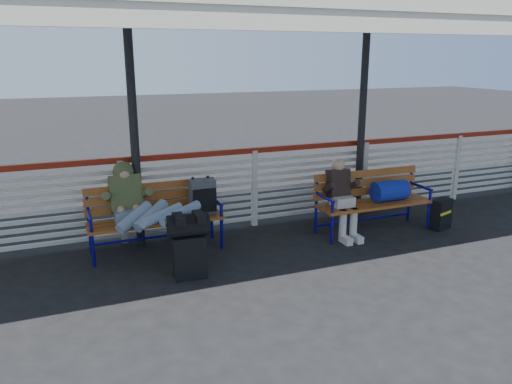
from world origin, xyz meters
name	(u,v)px	position (x,y,z in m)	size (l,w,h in m)	color
ground	(311,271)	(0.00, 0.00, 0.00)	(60.00, 60.00, 0.00)	black
fence	(254,185)	(0.00, 1.90, 0.66)	(12.08, 0.08, 1.24)	silver
canopy	(285,18)	(0.00, 0.87, 3.04)	(12.60, 3.60, 3.16)	silver
luggage_stack	(189,243)	(-1.43, 0.40, 0.44)	(0.50, 0.31, 0.80)	black
bench_left	(171,206)	(-1.41, 1.43, 0.61)	(1.80, 0.56, 0.95)	#AA6721
bench_right	(379,193)	(1.67, 0.99, 0.58)	(1.80, 0.56, 0.92)	#AA6721
traveler_man	(148,210)	(-1.78, 1.09, 0.70)	(0.94, 1.64, 0.77)	#8AA2BA
companion_person	(342,197)	(1.01, 0.97, 0.60)	(0.32, 0.66, 1.15)	beige
suitcase_side	(441,214)	(2.61, 0.67, 0.24)	(0.38, 0.30, 0.47)	black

